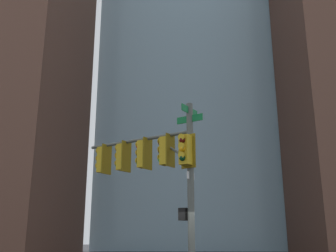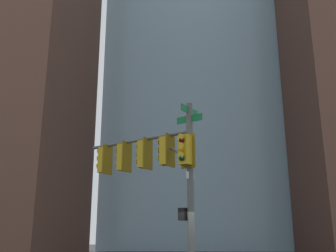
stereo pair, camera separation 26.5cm
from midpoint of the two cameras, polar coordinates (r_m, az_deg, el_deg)
name	(u,v)px [view 2 (the right image)]	position (r m, az deg, el deg)	size (l,w,h in m)	color
signal_pole_assembly	(155,164)	(14.19, -1.38, -5.40)	(4.37, 2.99, 6.21)	#4C514C
building_glass_tower	(196,7)	(79.69, 4.16, 16.60)	(28.62, 26.07, 88.57)	#8CB2C6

